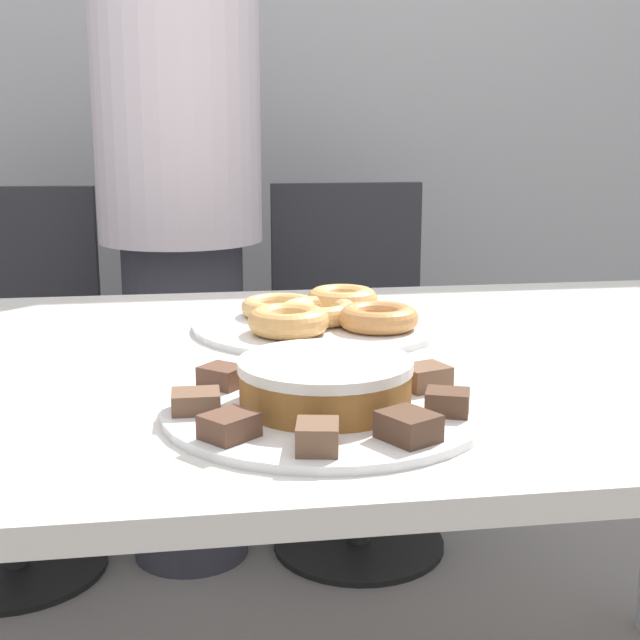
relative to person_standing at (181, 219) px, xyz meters
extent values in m
cube|color=#A8AAAD|center=(0.15, 0.66, 0.45)|extent=(8.00, 0.05, 2.60)
cube|color=silver|center=(0.15, -0.94, -0.11)|extent=(1.76, 0.98, 0.03)
cylinder|color=#383842|center=(0.00, 0.00, -0.45)|extent=(0.29, 0.29, 0.80)
cylinder|color=silver|center=(0.00, 0.00, 0.27)|extent=(0.38, 0.38, 0.63)
cylinder|color=black|center=(-0.43, -0.03, -0.84)|extent=(0.44, 0.44, 0.01)
cylinder|color=#262626|center=(-0.43, -0.03, -0.61)|extent=(0.06, 0.06, 0.44)
cube|color=#2D2D33|center=(-0.43, -0.03, -0.37)|extent=(0.48, 0.48, 0.04)
cube|color=#2D2D33|center=(-0.41, 0.17, -0.14)|extent=(0.40, 0.07, 0.42)
cylinder|color=black|center=(0.43, -0.03, -0.84)|extent=(0.44, 0.44, 0.01)
cylinder|color=#262626|center=(0.43, -0.03, -0.61)|extent=(0.06, 0.06, 0.44)
cube|color=#2D2D33|center=(0.43, -0.03, -0.37)|extent=(0.44, 0.44, 0.04)
cube|color=#2D2D33|center=(0.43, 0.18, -0.14)|extent=(0.40, 0.03, 0.42)
cylinder|color=white|center=(0.15, -1.19, -0.09)|extent=(0.36, 0.36, 0.01)
cylinder|color=white|center=(0.21, -0.77, -0.09)|extent=(0.39, 0.39, 0.01)
cylinder|color=#9E662D|center=(0.15, -1.19, -0.06)|extent=(0.19, 0.19, 0.04)
cylinder|color=white|center=(0.15, -1.19, -0.04)|extent=(0.19, 0.19, 0.01)
cube|color=brown|center=(0.01, -1.18, -0.07)|extent=(0.05, 0.04, 0.02)
cube|color=brown|center=(0.04, -1.27, -0.07)|extent=(0.07, 0.07, 0.02)
cube|color=brown|center=(0.13, -1.32, -0.07)|extent=(0.05, 0.05, 0.03)
cube|color=#513828|center=(0.22, -1.31, -0.07)|extent=(0.07, 0.07, 0.03)
cube|color=#513828|center=(0.28, -1.23, -0.07)|extent=(0.06, 0.05, 0.03)
cube|color=brown|center=(0.28, -1.14, -0.07)|extent=(0.06, 0.06, 0.03)
cube|color=brown|center=(0.22, -1.07, -0.07)|extent=(0.07, 0.07, 0.02)
cube|color=brown|center=(0.13, -1.05, -0.07)|extent=(0.05, 0.05, 0.03)
cube|color=brown|center=(0.05, -1.10, -0.07)|extent=(0.06, 0.06, 0.02)
torus|color=#E5AD66|center=(0.21, -0.77, -0.07)|extent=(0.12, 0.12, 0.03)
torus|color=#C68447|center=(0.29, -0.83, -0.07)|extent=(0.12, 0.12, 0.03)
torus|color=tan|center=(0.26, -0.70, -0.06)|extent=(0.12, 0.12, 0.04)
torus|color=#E5AD66|center=(0.15, -0.72, -0.07)|extent=(0.12, 0.12, 0.03)
torus|color=tan|center=(0.15, -0.84, -0.06)|extent=(0.12, 0.12, 0.04)
camera|label=1|loc=(0.01, -2.11, 0.22)|focal=50.00mm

